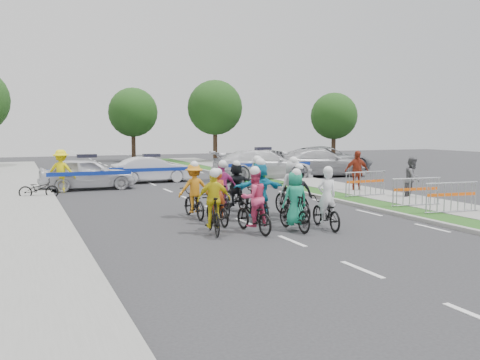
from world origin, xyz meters
name	(u,v)px	position (x,y,z in m)	size (l,w,h in m)	color
ground	(292,241)	(0.00, 0.00, 0.00)	(90.00, 90.00, 0.00)	#28282B
curb_right	(347,203)	(5.10, 5.00, 0.06)	(0.20, 60.00, 0.12)	gray
grass_strip	(363,202)	(5.80, 5.00, 0.06)	(1.20, 60.00, 0.11)	#294F19
sidewalk_right	(400,199)	(7.60, 5.00, 0.07)	(2.40, 60.00, 0.13)	gray
sidewalk_left	(16,224)	(-6.50, 5.00, 0.07)	(3.00, 60.00, 0.13)	gray
rider_0	(326,208)	(1.72, 1.14, 0.60)	(0.83, 1.84, 1.82)	black
rider_1	(295,206)	(0.74, 1.21, 0.69)	(0.76, 1.70, 1.78)	black
rider_2	(254,208)	(-0.43, 1.43, 0.69)	(0.83, 1.88, 1.86)	black
rider_3	(214,209)	(-1.52, 1.67, 0.70)	(0.97, 1.79, 1.82)	black
rider_4	(298,198)	(1.66, 2.69, 0.70)	(1.02, 1.79, 1.79)	black
rider_5	(259,195)	(0.42, 2.88, 0.83)	(1.62, 1.93, 1.98)	black
rider_6	(217,206)	(-0.93, 3.00, 0.57)	(0.64, 1.69, 1.71)	black
rider_7	(292,193)	(1.84, 3.41, 0.76)	(0.89, 1.93, 1.97)	black
rider_8	(256,194)	(0.79, 3.91, 0.74)	(0.87, 2.00, 2.00)	black
rider_9	(222,195)	(-0.29, 4.26, 0.72)	(0.96, 1.81, 1.86)	black
rider_10	(194,196)	(-1.20, 4.38, 0.72)	(1.03, 1.82, 1.84)	black
rider_11	(236,189)	(0.63, 5.28, 0.75)	(1.44, 1.72, 1.77)	black
police_car_0	(87,173)	(-3.35, 13.94, 0.75)	(1.78, 4.41, 1.50)	silver
police_car_1	(152,170)	(0.23, 16.03, 0.68)	(1.43, 4.11, 1.35)	silver
police_car_2	(263,165)	(6.28, 14.97, 0.83)	(2.33, 5.73, 1.66)	silver
civilian_sedan	(319,163)	(10.21, 15.42, 0.82)	(2.30, 5.67, 1.64)	#A8A9AD
civilian_suv	(326,159)	(12.32, 18.03, 0.84)	(2.79, 6.04, 1.68)	slate
spectator_1	(413,178)	(8.29, 5.13, 0.86)	(0.84, 0.65, 1.73)	#535357
spectator_2	(357,172)	(7.53, 7.88, 0.95)	(1.11, 0.46, 1.89)	maroon
marshal_hiviz	(61,171)	(-4.56, 13.26, 0.96)	(1.24, 0.71, 1.92)	#FFEB0D
barrier_0	(451,199)	(6.70, 1.42, 0.56)	(2.00, 0.50, 1.12)	#A5A8AD
barrier_1	(416,193)	(6.70, 3.09, 0.56)	(2.00, 0.50, 1.12)	#A5A8AD
barrier_2	(365,185)	(6.70, 6.09, 0.56)	(2.00, 0.50, 1.12)	#A5A8AD
cone_0	(295,189)	(4.29, 7.63, 0.34)	(0.40, 0.40, 0.70)	#F24C0C
cone_1	(300,178)	(6.99, 12.04, 0.34)	(0.40, 0.40, 0.70)	#F24C0C
parked_bike	(39,189)	(-5.61, 11.37, 0.41)	(0.54, 1.56, 0.82)	black
tree_1	(215,108)	(9.00, 30.00, 4.54)	(4.55, 4.55, 6.82)	#382619
tree_2	(334,116)	(18.00, 26.00, 3.83)	(3.85, 3.85, 5.77)	#382619
tree_4	(133,112)	(3.00, 34.00, 4.19)	(4.20, 4.20, 6.30)	#382619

